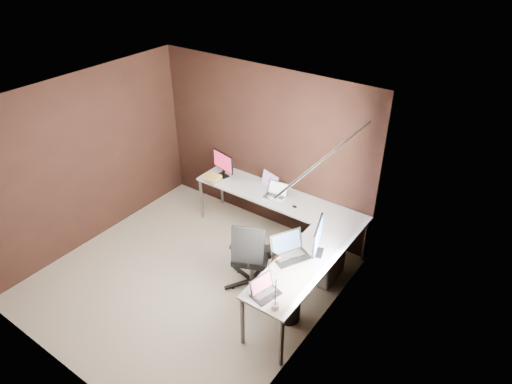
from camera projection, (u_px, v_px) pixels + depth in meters
room at (205, 207)px, 5.38m from camera, size 3.60×3.60×2.50m
desk at (283, 223)px, 6.13m from camera, size 2.65×2.25×0.73m
drawer_pedestal at (323, 257)px, 6.12m from camera, size 0.42×0.50×0.60m
monitor_left at (223, 163)px, 7.00m from camera, size 0.44×0.17×0.39m
monitor_right at (318, 237)px, 5.40m from camera, size 0.20×0.50×0.42m
laptop_white at (267, 186)px, 6.76m from camera, size 0.40×0.33×0.23m
laptop_silver at (276, 194)px, 6.58m from camera, size 0.34×0.25×0.21m
laptop_black_big at (289, 251)px, 5.46m from camera, size 0.46×0.52×0.28m
laptop_black_small at (264, 290)px, 4.91m from camera, size 0.29×0.35×0.21m
book_stack at (212, 178)px, 6.98m from camera, size 0.28×0.23×0.08m
mouse_left at (212, 179)px, 6.99m from camera, size 0.10×0.08×0.04m
mouse_corner at (295, 207)px, 6.35m from camera, size 0.08×0.07×0.03m
desk_lamp at (274, 274)px, 4.62m from camera, size 0.20×0.23×0.63m
office_chair at (251, 267)px, 5.94m from camera, size 0.59×0.62×1.04m
wastebasket at (289, 309)px, 5.52m from camera, size 0.30×0.30×0.31m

